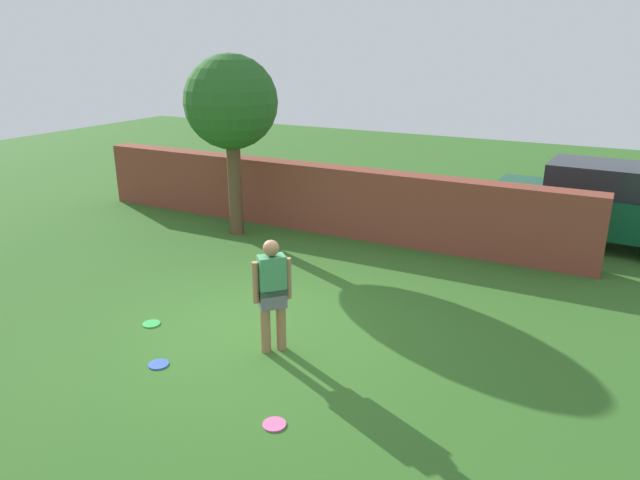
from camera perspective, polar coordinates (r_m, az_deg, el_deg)
ground_plane at (r=8.81m, az=-6.32°, el=-8.78°), size 40.00×40.00×0.00m
brick_wall at (r=13.12m, az=-0.32°, el=4.19°), size 11.90×0.50×1.51m
tree at (r=12.61m, az=-8.76°, el=13.09°), size 1.98×1.98×3.89m
person at (r=7.86m, az=-4.72°, el=-5.01°), size 0.41×0.42×1.62m
car at (r=13.52m, az=25.59°, el=3.24°), size 4.28×2.09×1.72m
frisbee_pink at (r=6.84m, az=-4.52°, el=-17.64°), size 0.27×0.27×0.02m
frisbee_blue at (r=8.17m, az=-15.62°, el=-11.70°), size 0.27×0.27×0.02m
frisbee_green at (r=9.28m, az=-16.27°, el=-7.92°), size 0.27×0.27×0.02m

